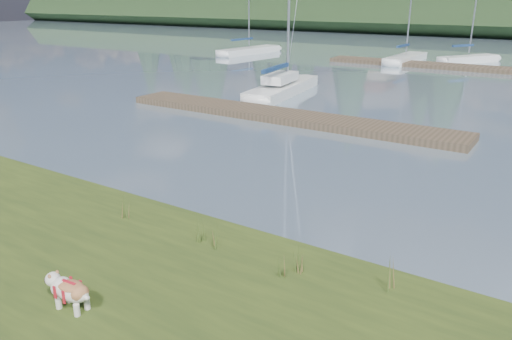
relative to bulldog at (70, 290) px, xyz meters
The scene contains 16 objects.
ground 35.56m from the bulldog, 90.88° to the left, with size 200.00×200.00×0.00m, color gray.
bank 0.87m from the bulldog, 140.63° to the right, with size 60.00×9.00×0.35m, color #394919.
bulldog is the anchor object (origin of this frame).
sailboat_main 21.76m from the bulldog, 110.48° to the left, with size 2.75×8.37×11.90m.
dock_near 15.26m from the bulldog, 107.34° to the left, with size 16.00×2.00×0.30m, color #4C3D2C.
dock_far 35.59m from the bulldog, 87.66° to the left, with size 26.00×2.20×0.30m, color #4C3D2C.
sailboat_bg_0 41.75m from the bulldog, 119.19° to the left, with size 2.60×8.48×12.06m.
sailboat_bg_1 38.66m from the bulldog, 99.14° to the left, with size 1.68×7.67×11.44m.
sailboat_bg_2 40.40m from the bulldog, 92.07° to the left, with size 4.42×6.08×9.76m.
weed_0 2.96m from the bulldog, 85.57° to the left, with size 0.17×0.14×0.68m.
weed_1 2.98m from the bulldog, 77.10° to the left, with size 0.17×0.14×0.58m.
weed_2 3.94m from the bulldog, 49.58° to the left, with size 0.17×0.14×0.56m.
weed_3 3.46m from the bulldog, 122.33° to the left, with size 0.17×0.14×0.60m.
weed_4 3.62m from the bulldog, 48.50° to the left, with size 0.17×0.14×0.45m.
weed_5 5.31m from the bulldog, 39.11° to the left, with size 0.17×0.14×0.71m.
mud_lip 4.04m from the bulldog, 97.84° to the left, with size 60.00×0.50×0.14m, color #33281C.
Camera 1 is at (6.81, -9.71, 5.13)m, focal length 35.00 mm.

